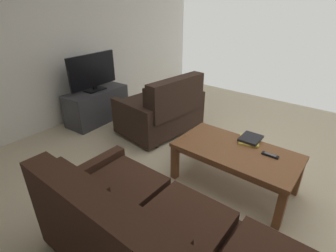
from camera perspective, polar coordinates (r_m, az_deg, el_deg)
name	(u,v)px	position (r m, az deg, el deg)	size (l,w,h in m)	color
ground_plane	(248,174)	(3.14, 17.57, -10.37)	(5.94, 5.39, 0.01)	beige
wall_right	(81,31)	(4.49, -19.09, 19.65)	(0.12, 5.39, 2.78)	white
loveseat_near	(163,109)	(3.75, -1.21, 3.80)	(0.93, 1.23, 0.89)	black
coffee_table	(236,155)	(2.71, 14.99, -6.32)	(1.23, 0.65, 0.45)	brown
tv_stand	(97,106)	(4.34, -15.67, 4.46)	(0.52, 1.05, 0.53)	#38383D
flat_tv	(93,72)	(4.17, -16.61, 11.61)	(0.22, 0.88, 0.57)	black
book_stack	(250,139)	(2.86, 18.00, -2.83)	(0.27, 0.30, 0.05)	#E0CC4C
tv_remote	(270,155)	(2.67, 22.03, -6.11)	(0.16, 0.05, 0.02)	black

